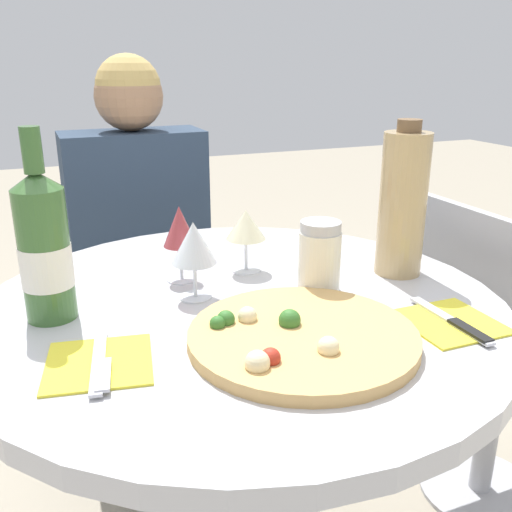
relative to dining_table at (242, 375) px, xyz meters
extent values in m
cylinder|color=slate|center=(0.00, 0.00, -0.23)|extent=(0.09, 0.09, 0.70)
cylinder|color=#B7B7BC|center=(0.00, 0.00, 0.13)|extent=(0.96, 0.96, 0.04)
cylinder|color=#ADADB2|center=(-0.04, 0.76, -0.60)|extent=(0.33, 0.33, 0.01)
cylinder|color=#ADADB2|center=(-0.04, 0.76, -0.39)|extent=(0.06, 0.06, 0.43)
cube|color=#ADADB2|center=(-0.04, 0.76, -0.16)|extent=(0.37, 0.37, 0.03)
cube|color=#ADADB2|center=(-0.04, 0.93, 0.05)|extent=(0.37, 0.02, 0.39)
cube|color=#28384C|center=(-0.04, 0.61, -0.38)|extent=(0.34, 0.31, 0.46)
cube|color=#28384C|center=(-0.04, 0.76, 0.11)|extent=(0.40, 0.19, 0.52)
sphere|color=#997051|center=(-0.04, 0.76, 0.47)|extent=(0.19, 0.19, 0.19)
sphere|color=tan|center=(-0.04, 0.76, 0.49)|extent=(0.18, 0.18, 0.18)
cylinder|color=#ADADB2|center=(0.76, 0.10, -0.60)|extent=(0.33, 0.33, 0.01)
cylinder|color=#ADADB2|center=(0.76, 0.10, -0.39)|extent=(0.06, 0.06, 0.43)
cube|color=#ADADB2|center=(0.76, 0.10, -0.16)|extent=(0.37, 0.37, 0.03)
cube|color=#ADADB2|center=(0.59, 0.10, 0.05)|extent=(0.02, 0.37, 0.39)
cylinder|color=tan|center=(0.03, -0.18, 0.16)|extent=(0.36, 0.36, 0.02)
sphere|color=#336B28|center=(0.02, -0.15, 0.18)|extent=(0.04, 0.04, 0.04)
sphere|color=beige|center=(-0.03, -0.11, 0.18)|extent=(0.03, 0.03, 0.03)
sphere|color=#336B28|center=(-0.09, -0.12, 0.18)|extent=(0.03, 0.03, 0.03)
sphere|color=beige|center=(0.04, -0.26, 0.18)|extent=(0.03, 0.03, 0.03)
sphere|color=#B22D1E|center=(-0.05, -0.25, 0.18)|extent=(0.03, 0.03, 0.03)
sphere|color=beige|center=(-0.07, -0.26, 0.18)|extent=(0.04, 0.04, 0.04)
sphere|color=#336B28|center=(-0.07, -0.11, 0.18)|extent=(0.03, 0.03, 0.03)
cylinder|color=#38602D|center=(-0.32, 0.06, 0.26)|extent=(0.08, 0.08, 0.22)
cone|color=#38602D|center=(-0.32, 0.06, 0.39)|extent=(0.08, 0.08, 0.03)
cylinder|color=#38602D|center=(-0.32, 0.06, 0.44)|extent=(0.03, 0.03, 0.07)
cylinder|color=silver|center=(-0.32, 0.06, 0.25)|extent=(0.08, 0.08, 0.07)
cylinder|color=tan|center=(0.35, 0.02, 0.29)|extent=(0.09, 0.09, 0.28)
cylinder|color=brown|center=(0.35, 0.02, 0.45)|extent=(0.05, 0.05, 0.02)
cylinder|color=silver|center=(0.15, -0.01, 0.21)|extent=(0.08, 0.08, 0.12)
cylinder|color=#B2B2B7|center=(0.15, -0.01, 0.28)|extent=(0.08, 0.08, 0.02)
cylinder|color=silver|center=(-0.07, 0.14, 0.15)|extent=(0.06, 0.06, 0.00)
cylinder|color=silver|center=(-0.07, 0.14, 0.19)|extent=(0.01, 0.01, 0.07)
cone|color=#9E383D|center=(-0.07, 0.14, 0.26)|extent=(0.07, 0.07, 0.08)
cylinder|color=silver|center=(0.06, 0.14, 0.15)|extent=(0.06, 0.06, 0.00)
cylinder|color=silver|center=(0.06, 0.14, 0.19)|extent=(0.01, 0.01, 0.07)
cone|color=beige|center=(0.06, 0.14, 0.25)|extent=(0.08, 0.08, 0.06)
cylinder|color=silver|center=(-0.07, 0.05, 0.15)|extent=(0.06, 0.06, 0.00)
cylinder|color=silver|center=(-0.07, 0.05, 0.19)|extent=(0.01, 0.01, 0.07)
cone|color=silver|center=(-0.07, 0.05, 0.26)|extent=(0.08, 0.08, 0.08)
cube|color=yellow|center=(-0.27, -0.13, 0.15)|extent=(0.17, 0.17, 0.00)
cube|color=silver|center=(-0.27, -0.13, 0.16)|extent=(0.05, 0.19, 0.00)
cube|color=silver|center=(-0.27, -0.18, 0.16)|extent=(0.03, 0.09, 0.00)
cube|color=yellow|center=(0.29, -0.21, 0.15)|extent=(0.15, 0.15, 0.00)
cube|color=silver|center=(0.29, -0.21, 0.16)|extent=(0.02, 0.19, 0.00)
cube|color=black|center=(0.29, -0.26, 0.16)|extent=(0.02, 0.09, 0.00)
camera|label=1|loc=(-0.33, -0.89, 0.57)|focal=40.00mm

